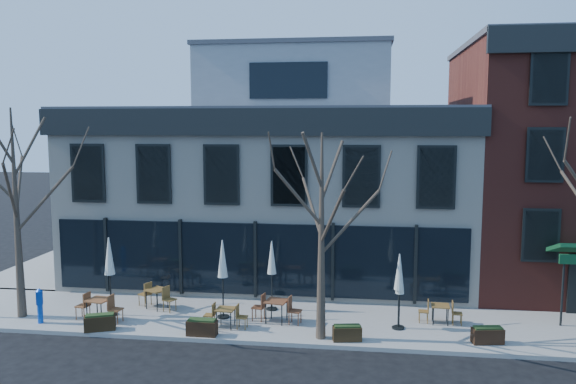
# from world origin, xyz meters

# --- Properties ---
(ground) EXTENTS (120.00, 120.00, 0.00)m
(ground) POSITION_xyz_m (0.00, 0.00, 0.00)
(ground) COLOR black
(ground) RESTS_ON ground
(sidewalk_front) EXTENTS (33.50, 4.70, 0.15)m
(sidewalk_front) POSITION_xyz_m (3.25, -2.15, 0.07)
(sidewalk_front) COLOR gray
(sidewalk_front) RESTS_ON ground
(sidewalk_side) EXTENTS (4.50, 12.00, 0.15)m
(sidewalk_side) POSITION_xyz_m (-11.25, 6.00, 0.07)
(sidewalk_side) COLOR gray
(sidewalk_side) RESTS_ON ground
(corner_building) EXTENTS (18.39, 10.39, 11.10)m
(corner_building) POSITION_xyz_m (0.07, 5.07, 4.72)
(corner_building) COLOR silver
(corner_building) RESTS_ON ground
(red_brick_building) EXTENTS (8.20, 11.78, 11.18)m
(red_brick_building) POSITION_xyz_m (13.00, 4.98, 5.64)
(red_brick_building) COLOR maroon
(red_brick_building) RESTS_ON ground
(tree_corner) EXTENTS (3.93, 3.98, 7.92)m
(tree_corner) POSITION_xyz_m (-8.49, -3.20, 4.25)
(tree_corner) COLOR #382B21
(tree_corner) RESTS_ON sidewalk_front
(tree_mid) EXTENTS (3.50, 3.55, 7.04)m
(tree_mid) POSITION_xyz_m (3.01, -3.90, 3.79)
(tree_mid) COLOR #382B21
(tree_mid) RESTS_ON sidewalk_front
(call_box) EXTENTS (0.28, 0.26, 1.32)m
(call_box) POSITION_xyz_m (-7.39, -3.79, 0.85)
(call_box) COLOR #0D40AF
(call_box) RESTS_ON sidewalk_front
(cafe_set_0) EXTENTS (1.97, 0.88, 1.01)m
(cafe_set_0) POSITION_xyz_m (-5.35, -3.26, 0.67)
(cafe_set_0) COLOR brown
(cafe_set_0) RESTS_ON sidewalk_front
(cafe_set_1) EXTENTS (1.85, 1.19, 0.96)m
(cafe_set_1) POSITION_xyz_m (-3.71, -1.62, 0.65)
(cafe_set_1) COLOR brown
(cafe_set_1) RESTS_ON sidewalk_front
(cafe_set_2) EXTENTS (1.65, 0.69, 0.86)m
(cafe_set_2) POSITION_xyz_m (-0.48, -3.34, 0.59)
(cafe_set_2) COLOR brown
(cafe_set_2) RESTS_ON sidewalk_front
(cafe_set_3) EXTENTS (1.97, 0.89, 1.01)m
(cafe_set_3) POSITION_xyz_m (1.26, -2.56, 0.67)
(cafe_set_3) COLOR brown
(cafe_set_3) RESTS_ON sidewalk_front
(cafe_set_5) EXTENTS (1.63, 0.68, 0.85)m
(cafe_set_5) POSITION_xyz_m (7.26, -1.89, 0.59)
(cafe_set_5) COLOR brown
(cafe_set_5) RESTS_ON sidewalk_front
(umbrella_0) EXTENTS (0.49, 0.49, 3.04)m
(umbrella_0) POSITION_xyz_m (-5.19, -2.60, 2.29)
(umbrella_0) COLOR black
(umbrella_0) RESTS_ON sidewalk_front
(umbrella_1) EXTENTS (0.48, 0.48, 3.00)m
(umbrella_1) POSITION_xyz_m (-0.83, -2.33, 2.27)
(umbrella_1) COLOR black
(umbrella_1) RESTS_ON sidewalk_front
(umbrella_2) EXTENTS (0.44, 0.44, 2.77)m
(umbrella_2) POSITION_xyz_m (0.86, -1.17, 2.11)
(umbrella_2) COLOR black
(umbrella_2) RESTS_ON sidewalk_front
(umbrella_3) EXTENTS (0.44, 0.44, 2.74)m
(umbrella_3) POSITION_xyz_m (5.69, -2.64, 2.08)
(umbrella_3) COLOR black
(umbrella_3) RESTS_ON sidewalk_front
(umbrella_4) EXTENTS (0.39, 0.39, 2.42)m
(umbrella_4) POSITION_xyz_m (5.73, -2.55, 1.86)
(umbrella_4) COLOR black
(umbrella_4) RESTS_ON sidewalk_front
(planter_0) EXTENTS (1.14, 0.78, 0.59)m
(planter_0) POSITION_xyz_m (-4.86, -4.20, 0.45)
(planter_0) COLOR black
(planter_0) RESTS_ON sidewalk_front
(planter_1) EXTENTS (1.05, 0.43, 0.59)m
(planter_1) POSITION_xyz_m (-1.11, -4.20, 0.44)
(planter_1) COLOR black
(planter_1) RESTS_ON sidewalk_front
(planter_2) EXTENTS (1.02, 0.55, 0.54)m
(planter_2) POSITION_xyz_m (3.90, -4.02, 0.42)
(planter_2) COLOR #2F200F
(planter_2) RESTS_ON sidewalk_front
(planter_3) EXTENTS (1.08, 0.58, 0.57)m
(planter_3) POSITION_xyz_m (8.58, -3.63, 0.44)
(planter_3) COLOR black
(planter_3) RESTS_ON sidewalk_front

